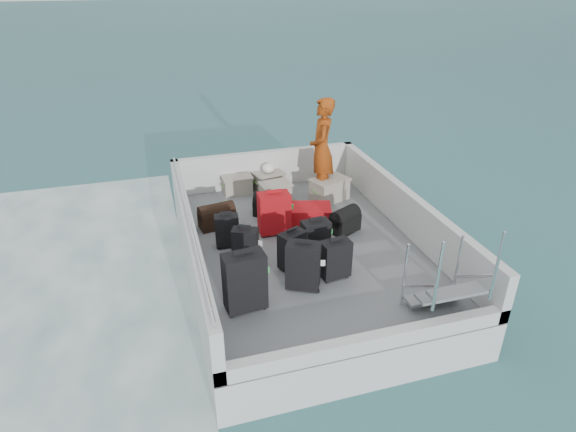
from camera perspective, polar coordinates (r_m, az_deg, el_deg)
name	(u,v)px	position (r m, az deg, el deg)	size (l,w,h in m)	color
ground	(303,277)	(7.89, 1.82, -7.22)	(160.00, 160.00, 0.00)	#16444D
ferry_hull	(304,261)	(7.73, 1.86, -5.39)	(3.60, 5.00, 0.60)	silver
deck	(304,245)	(7.56, 1.89, -3.41)	(3.30, 4.70, 0.02)	slate
deck_fittings	(333,230)	(7.22, 5.35, -1.64)	(3.60, 5.00, 0.90)	#BABFBF
suitcase_0	(245,282)	(6.03, -5.14, -7.81)	(0.51, 0.29, 0.79)	black
suitcase_1	(245,246)	(6.99, -5.08, -3.58)	(0.37, 0.21, 0.55)	black
suitcase_2	(227,231)	(7.44, -7.24, -1.78)	(0.36, 0.22, 0.53)	black
suitcase_3	(303,266)	(6.41, 1.80, -5.97)	(0.44, 0.26, 0.68)	black
suitcase_4	(292,250)	(6.84, 0.51, -4.10)	(0.39, 0.23, 0.57)	black
suitcase_5	(274,214)	(7.72, -1.65, 0.29)	(0.50, 0.30, 0.69)	red
suitcase_6	(335,260)	(6.68, 5.62, -5.16)	(0.41, 0.24, 0.57)	black
suitcase_7	(315,239)	(7.13, 3.27, -2.71)	(0.41, 0.23, 0.58)	black
suitcase_8	(309,214)	(8.15, 2.53, 0.23)	(0.48, 0.73, 0.29)	red
duffel_0	(217,218)	(8.07, -8.41, -0.24)	(0.58, 0.30, 0.32)	black
duffel_1	(269,207)	(8.36, -2.27, 1.10)	(0.50, 0.30, 0.32)	black
duffel_2	(345,222)	(7.90, 6.75, -0.75)	(0.49, 0.30, 0.32)	black
crate_0	(237,185)	(9.25, -6.04, 3.65)	(0.53, 0.36, 0.32)	#A59F8F
crate_1	(275,192)	(8.90, -1.50, 2.80)	(0.52, 0.36, 0.32)	#A59F8F
crate_2	(269,182)	(9.37, -2.31, 4.11)	(0.53, 0.36, 0.32)	#A59F8F
crate_3	(329,190)	(8.96, 4.92, 3.11)	(0.64, 0.44, 0.38)	#A59F8F
yellow_bag	(327,177)	(9.72, 4.59, 4.60)	(0.28, 0.26, 0.22)	gold
white_bag	(268,170)	(9.28, -2.34, 5.52)	(0.24, 0.24, 0.18)	white
passenger	(322,149)	(8.81, 4.02, 7.90)	(0.69, 0.44, 1.86)	#D05213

